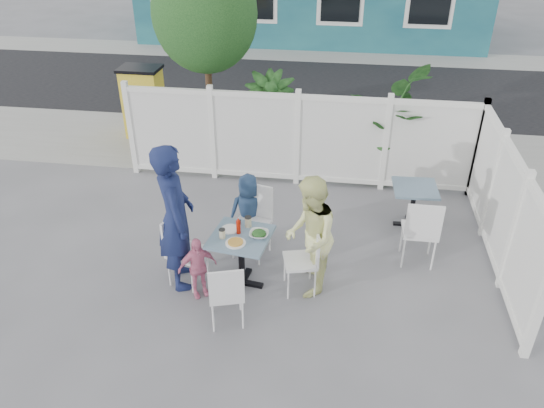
# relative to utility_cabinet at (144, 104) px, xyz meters

# --- Properties ---
(ground) EXTENTS (80.00, 80.00, 0.00)m
(ground) POSITION_rel_utility_cabinet_xyz_m (3.16, -4.00, -0.69)
(ground) COLOR slate
(near_sidewalk) EXTENTS (24.00, 2.60, 0.01)m
(near_sidewalk) POSITION_rel_utility_cabinet_xyz_m (3.16, -0.20, -0.68)
(near_sidewalk) COLOR gray
(near_sidewalk) RESTS_ON ground
(street) EXTENTS (24.00, 5.00, 0.01)m
(street) POSITION_rel_utility_cabinet_xyz_m (3.16, 3.50, -0.68)
(street) COLOR black
(street) RESTS_ON ground
(far_sidewalk) EXTENTS (24.00, 1.60, 0.01)m
(far_sidewalk) POSITION_rel_utility_cabinet_xyz_m (3.16, 6.60, -0.68)
(far_sidewalk) COLOR gray
(far_sidewalk) RESTS_ON ground
(fence_back) EXTENTS (5.86, 0.08, 1.60)m
(fence_back) POSITION_rel_utility_cabinet_xyz_m (3.26, -1.60, 0.10)
(fence_back) COLOR white
(fence_back) RESTS_ON ground
(fence_right) EXTENTS (0.08, 3.66, 1.60)m
(fence_right) POSITION_rel_utility_cabinet_xyz_m (6.16, -3.40, 0.10)
(fence_right) COLOR white
(fence_right) RESTS_ON ground
(tree) EXTENTS (1.80, 1.62, 3.59)m
(tree) POSITION_rel_utility_cabinet_xyz_m (1.56, -0.70, 1.91)
(tree) COLOR #382316
(tree) RESTS_ON ground
(utility_cabinet) EXTENTS (0.75, 0.54, 1.37)m
(utility_cabinet) POSITION_rel_utility_cabinet_xyz_m (0.00, 0.00, 0.00)
(utility_cabinet) COLOR gold
(utility_cabinet) RESTS_ON ground
(potted_shrub_a) EXTENTS (0.97, 0.97, 1.70)m
(potted_shrub_a) POSITION_rel_utility_cabinet_xyz_m (2.65, -0.90, 0.16)
(potted_shrub_a) COLOR #143816
(potted_shrub_a) RESTS_ON ground
(potted_shrub_b) EXTENTS (1.69, 1.88, 1.86)m
(potted_shrub_b) POSITION_rel_utility_cabinet_xyz_m (4.66, -1.00, 0.24)
(potted_shrub_b) COLOR #143816
(potted_shrub_b) RESTS_ON ground
(main_table) EXTENTS (0.81, 0.81, 0.75)m
(main_table) POSITION_rel_utility_cabinet_xyz_m (2.85, -4.43, -0.10)
(main_table) COLOR #3C5878
(main_table) RESTS_ON ground
(spare_table) EXTENTS (0.66, 0.66, 0.67)m
(spare_table) POSITION_rel_utility_cabinet_xyz_m (5.12, -2.71, -0.17)
(spare_table) COLOR #3C5878
(spare_table) RESTS_ON ground
(chair_left) EXTENTS (0.52, 0.53, 0.94)m
(chair_left) POSITION_rel_utility_cabinet_xyz_m (2.08, -4.44, -0.14)
(chair_left) COLOR white
(chair_left) RESTS_ON ground
(chair_right) EXTENTS (0.48, 0.50, 0.91)m
(chair_right) POSITION_rel_utility_cabinet_xyz_m (3.67, -4.41, -0.16)
(chair_right) COLOR white
(chair_right) RESTS_ON ground
(chair_back) EXTENTS (0.56, 0.55, 1.01)m
(chair_back) POSITION_rel_utility_cabinet_xyz_m (2.88, -3.69, -0.10)
(chair_back) COLOR white
(chair_back) RESTS_ON ground
(chair_near) EXTENTS (0.49, 0.48, 0.88)m
(chair_near) POSITION_rel_utility_cabinet_xyz_m (2.83, -5.20, -0.18)
(chair_near) COLOR white
(chair_near) RESTS_ON ground
(chair_spare) EXTENTS (0.46, 0.44, 1.01)m
(chair_spare) POSITION_rel_utility_cabinet_xyz_m (5.12, -3.69, -0.10)
(chair_spare) COLOR white
(chair_spare) RESTS_ON ground
(man) EXTENTS (0.70, 0.83, 1.94)m
(man) POSITION_rel_utility_cabinet_xyz_m (2.05, -4.46, 0.29)
(man) COLOR #161F49
(man) RESTS_ON ground
(woman) EXTENTS (0.66, 0.82, 1.58)m
(woman) POSITION_rel_utility_cabinet_xyz_m (3.70, -4.39, 0.11)
(woman) COLOR #E2EA52
(woman) RESTS_ON ground
(boy) EXTENTS (0.63, 0.52, 1.12)m
(boy) POSITION_rel_utility_cabinet_xyz_m (2.79, -3.55, -0.13)
(boy) COLOR navy
(boy) RESTS_ON ground
(toddler) EXTENTS (0.53, 0.44, 0.84)m
(toddler) POSITION_rel_utility_cabinet_xyz_m (2.35, -4.71, -0.26)
(toddler) COLOR pink
(toddler) RESTS_ON ground
(plate_main) EXTENTS (0.25, 0.25, 0.02)m
(plate_main) POSITION_rel_utility_cabinet_xyz_m (2.82, -4.60, 0.08)
(plate_main) COLOR white
(plate_main) RESTS_ON main_table
(plate_side) EXTENTS (0.23, 0.23, 0.02)m
(plate_side) POSITION_rel_utility_cabinet_xyz_m (2.70, -4.31, 0.08)
(plate_side) COLOR white
(plate_side) RESTS_ON main_table
(salad_bowl) EXTENTS (0.24, 0.24, 0.06)m
(salad_bowl) POSITION_rel_utility_cabinet_xyz_m (3.08, -4.41, 0.10)
(salad_bowl) COLOR white
(salad_bowl) RESTS_ON main_table
(coffee_cup_a) EXTENTS (0.08, 0.08, 0.11)m
(coffee_cup_a) POSITION_rel_utility_cabinet_xyz_m (2.64, -4.50, 0.12)
(coffee_cup_a) COLOR beige
(coffee_cup_a) RESTS_ON main_table
(coffee_cup_b) EXTENTS (0.08, 0.08, 0.13)m
(coffee_cup_b) POSITION_rel_utility_cabinet_xyz_m (2.91, -4.21, 0.13)
(coffee_cup_b) COLOR beige
(coffee_cup_b) RESTS_ON main_table
(ketchup_bottle) EXTENTS (0.06, 0.06, 0.18)m
(ketchup_bottle) POSITION_rel_utility_cabinet_xyz_m (2.81, -4.37, 0.16)
(ketchup_bottle) COLOR #B11604
(ketchup_bottle) RESTS_ON main_table
(salt_shaker) EXTENTS (0.03, 0.03, 0.07)m
(salt_shaker) POSITION_rel_utility_cabinet_xyz_m (2.79, -4.20, 0.10)
(salt_shaker) COLOR white
(salt_shaker) RESTS_ON main_table
(pepper_shaker) EXTENTS (0.03, 0.03, 0.07)m
(pepper_shaker) POSITION_rel_utility_cabinet_xyz_m (2.79, -4.18, 0.10)
(pepper_shaker) COLOR black
(pepper_shaker) RESTS_ON main_table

